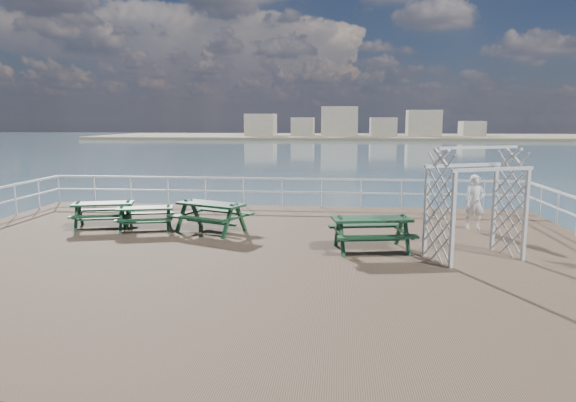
{
  "coord_description": "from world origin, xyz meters",
  "views": [
    {
      "loc": [
        2.14,
        -12.17,
        3.25
      ],
      "look_at": [
        0.8,
        1.26,
        1.1
      ],
      "focal_mm": 32.0,
      "sensor_mm": 36.0,
      "label": 1
    }
  ],
  "objects_px": {
    "trellis_arbor": "(475,209)",
    "person": "(475,202)",
    "picnic_table_b": "(145,213)",
    "picnic_table_c": "(371,227)",
    "picnic_table_a": "(103,209)",
    "picnic_table_d": "(211,211)"
  },
  "relations": [
    {
      "from": "trellis_arbor",
      "to": "person",
      "type": "relative_size",
      "value": 1.62
    },
    {
      "from": "picnic_table_b",
      "to": "trellis_arbor",
      "type": "relative_size",
      "value": 0.71
    },
    {
      "from": "picnic_table_c",
      "to": "trellis_arbor",
      "type": "distance_m",
      "value": 2.47
    },
    {
      "from": "picnic_table_a",
      "to": "person",
      "type": "distance_m",
      "value": 11.18
    },
    {
      "from": "picnic_table_c",
      "to": "person",
      "type": "height_order",
      "value": "person"
    },
    {
      "from": "picnic_table_d",
      "to": "person",
      "type": "relative_size",
      "value": 1.5
    },
    {
      "from": "person",
      "to": "picnic_table_d",
      "type": "bearing_deg",
      "value": -176.0
    },
    {
      "from": "picnic_table_b",
      "to": "trellis_arbor",
      "type": "xyz_separation_m",
      "value": [
        8.87,
        -2.27,
        0.67
      ]
    },
    {
      "from": "picnic_table_a",
      "to": "picnic_table_d",
      "type": "relative_size",
      "value": 0.85
    },
    {
      "from": "trellis_arbor",
      "to": "person",
      "type": "xyz_separation_m",
      "value": [
        0.85,
        3.33,
        -0.36
      ]
    },
    {
      "from": "picnic_table_a",
      "to": "picnic_table_d",
      "type": "distance_m",
      "value": 3.43
    },
    {
      "from": "picnic_table_c",
      "to": "picnic_table_d",
      "type": "bearing_deg",
      "value": 148.76
    },
    {
      "from": "picnic_table_a",
      "to": "trellis_arbor",
      "type": "height_order",
      "value": "trellis_arbor"
    },
    {
      "from": "trellis_arbor",
      "to": "person",
      "type": "distance_m",
      "value": 3.45
    },
    {
      "from": "picnic_table_a",
      "to": "picnic_table_d",
      "type": "bearing_deg",
      "value": -21.13
    },
    {
      "from": "picnic_table_b",
      "to": "picnic_table_d",
      "type": "distance_m",
      "value": 1.99
    },
    {
      "from": "picnic_table_a",
      "to": "picnic_table_b",
      "type": "height_order",
      "value": "picnic_table_a"
    },
    {
      "from": "trellis_arbor",
      "to": "picnic_table_a",
      "type": "bearing_deg",
      "value": 142.8
    },
    {
      "from": "picnic_table_b",
      "to": "person",
      "type": "height_order",
      "value": "person"
    },
    {
      "from": "picnic_table_c",
      "to": "trellis_arbor",
      "type": "relative_size",
      "value": 0.83
    },
    {
      "from": "picnic_table_a",
      "to": "picnic_table_c",
      "type": "xyz_separation_m",
      "value": [
        7.95,
        -2.03,
        0.06
      ]
    },
    {
      "from": "person",
      "to": "trellis_arbor",
      "type": "bearing_deg",
      "value": -108.28
    }
  ]
}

